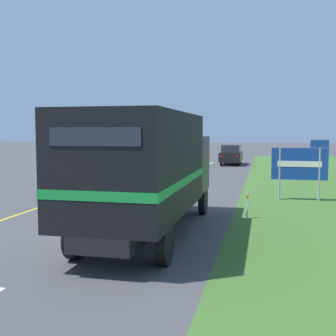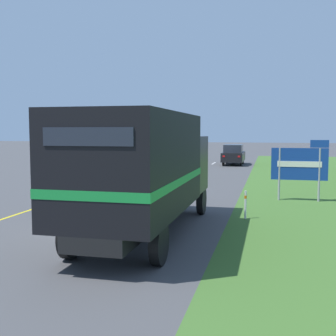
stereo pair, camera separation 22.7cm
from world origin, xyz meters
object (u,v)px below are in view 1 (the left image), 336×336
object	(u,v)px
delineator_post	(247,204)
lead_car_white	(160,161)
horse_trailer_truck	(147,168)
highway_sign	(301,164)
lead_car_black_ahead	(231,154)

from	to	relation	value
delineator_post	lead_car_white	bearing A→B (deg)	115.84
horse_trailer_truck	highway_sign	size ratio (longest dim) A/B	3.08
lead_car_white	lead_car_black_ahead	bearing A→B (deg)	68.39
highway_sign	delineator_post	bearing A→B (deg)	-115.55
lead_car_white	lead_car_black_ahead	world-z (taller)	lead_car_white
lead_car_white	delineator_post	xyz separation A→B (m)	(6.30, -13.00, -0.46)
lead_car_white	lead_car_black_ahead	xyz separation A→B (m)	(3.98, 10.04, -0.06)
delineator_post	highway_sign	bearing A→B (deg)	64.45
highway_sign	delineator_post	world-z (taller)	highway_sign
lead_car_white	highway_sign	bearing A→B (deg)	-46.47
lead_car_white	highway_sign	world-z (taller)	highway_sign
highway_sign	horse_trailer_truck	bearing A→B (deg)	-122.62
horse_trailer_truck	highway_sign	xyz separation A→B (m)	(4.66, 7.28, -0.38)
lead_car_black_ahead	delineator_post	size ratio (longest dim) A/B	4.59
delineator_post	lead_car_black_ahead	bearing A→B (deg)	95.75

